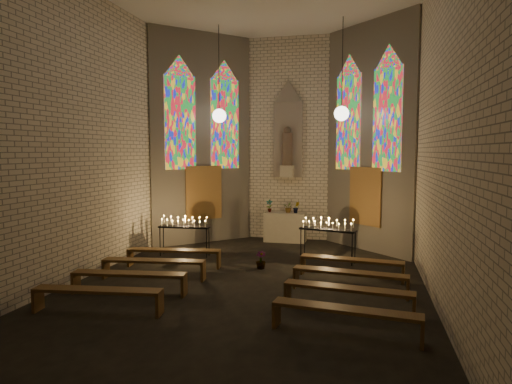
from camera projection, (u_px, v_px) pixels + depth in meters
The scene contains 17 objects.
floor at pixel (245, 288), 10.34m from camera, with size 12.00×12.00×0.00m, color black.
room at pixel (274, 130), 13.28m from camera, with size 8.22×12.43×7.00m.
altar at pixel (285, 227), 15.58m from camera, with size 1.40×0.60×1.00m, color #BDB49A.
flower_vase_left at pixel (269, 206), 15.62m from camera, with size 0.23×0.16×0.44m, color #4C723F.
flower_vase_center at pixel (289, 207), 15.51m from camera, with size 0.33×0.28×0.36m, color #4C723F.
flower_vase_right at pixel (296, 207), 15.40m from camera, with size 0.22×0.18×0.39m, color #4C723F.
aisle_flower_pot at pixel (261, 260), 11.98m from camera, with size 0.26×0.26×0.46m, color #4C723F.
votive_stand_left at pixel (184, 224), 13.40m from camera, with size 1.53×0.47×1.10m.
votive_stand_right at pixel (328, 227), 12.68m from camera, with size 1.62×0.75×1.16m.
pew_left_0 at pixel (174, 252), 12.17m from camera, with size 2.51×0.66×0.48m.
pew_right_0 at pixel (351, 262), 11.11m from camera, with size 2.51×0.66×0.48m.
pew_left_1 at pixel (154, 263), 11.01m from camera, with size 2.51×0.66×0.48m.
pew_right_1 at pixel (350, 275), 9.95m from camera, with size 2.51×0.66×0.48m.
pew_left_2 at pixel (129, 276), 9.84m from camera, with size 2.51×0.66×0.48m.
pew_right_2 at pixel (348, 292), 8.78m from camera, with size 2.51×0.66×0.48m.
pew_left_3 at pixel (98, 293), 8.68m from camera, with size 2.51×0.66×0.48m.
pew_right_3 at pixel (346, 313), 7.62m from camera, with size 2.51×0.66×0.48m.
Camera 1 is at (2.56, -9.78, 3.09)m, focal length 32.00 mm.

